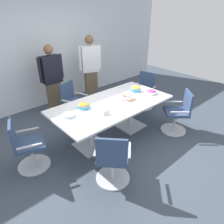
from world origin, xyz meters
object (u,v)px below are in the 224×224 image
at_px(snack_bowl_chips_yellow, 136,89).
at_px(plate_stack, 69,115).
at_px(person_standing_1, 91,68).
at_px(napkin_pile, 104,111).
at_px(office_chair_0, 74,104).
at_px(office_chair_3, 178,114).
at_px(person_standing_0, 52,80).
at_px(office_chair_4, 144,92).
at_px(snack_bowl_chips_orange, 84,106).
at_px(donut_platter, 127,98).
at_px(office_chair_2, 113,161).
at_px(snack_bowl_candy_mix, 151,92).
at_px(conference_table, 112,109).
at_px(office_chair_1, 27,147).

distance_m(snack_bowl_chips_yellow, plate_stack, 1.71).
xyz_separation_m(person_standing_1, napkin_pile, (-1.17, -1.93, -0.14)).
height_order(office_chair_0, office_chair_3, same).
bearing_deg(snack_bowl_chips_yellow, person_standing_0, 125.20).
distance_m(office_chair_4, snack_bowl_chips_yellow, 0.92).
bearing_deg(office_chair_4, snack_bowl_chips_yellow, 98.08).
bearing_deg(office_chair_0, office_chair_4, 138.17).
bearing_deg(office_chair_3, plate_stack, 109.41).
distance_m(snack_bowl_chips_orange, donut_platter, 0.93).
height_order(office_chair_0, plate_stack, office_chair_0).
bearing_deg(snack_bowl_chips_yellow, office_chair_2, -147.38).
height_order(office_chair_2, office_chair_4, same).
relative_size(person_standing_1, plate_stack, 8.57).
height_order(donut_platter, napkin_pile, napkin_pile).
relative_size(office_chair_2, snack_bowl_candy_mix, 3.97).
bearing_deg(office_chair_0, napkin_pile, 59.74).
relative_size(conference_table, snack_bowl_chips_yellow, 10.55).
height_order(office_chair_3, office_chair_4, same).
bearing_deg(plate_stack, snack_bowl_chips_yellow, 0.03).
bearing_deg(snack_bowl_chips_orange, office_chair_3, -30.79).
relative_size(conference_table, office_chair_4, 2.64).
relative_size(snack_bowl_chips_orange, snack_bowl_chips_yellow, 1.02).
relative_size(office_chair_2, snack_bowl_chips_yellow, 4.00).
xyz_separation_m(office_chair_0, person_standing_0, (-0.14, 0.64, 0.46)).
bearing_deg(snack_bowl_chips_orange, person_standing_1, 49.49).
bearing_deg(plate_stack, office_chair_1, 170.75).
bearing_deg(donut_platter, office_chair_0, 116.38).
relative_size(office_chair_0, snack_bowl_chips_yellow, 4.00).
xyz_separation_m(office_chair_1, plate_stack, (0.75, -0.12, 0.37)).
bearing_deg(snack_bowl_candy_mix, donut_platter, 164.59).
bearing_deg(person_standing_1, office_chair_3, 120.89).
distance_m(snack_bowl_chips_yellow, donut_platter, 0.47).
bearing_deg(conference_table, plate_stack, 173.63).
bearing_deg(snack_bowl_chips_orange, snack_bowl_candy_mix, -15.76).
bearing_deg(office_chair_2, donut_platter, 83.67).
relative_size(conference_table, office_chair_1, 2.64).
bearing_deg(person_standing_1, snack_bowl_chips_yellow, 113.25).
xyz_separation_m(office_chair_0, plate_stack, (-0.70, -0.99, 0.37)).
height_order(conference_table, snack_bowl_chips_orange, snack_bowl_chips_orange).
bearing_deg(person_standing_1, person_standing_0, 20.74).
bearing_deg(conference_table, office_chair_2, -131.76).
height_order(snack_bowl_chips_orange, plate_stack, snack_bowl_chips_orange).
relative_size(snack_bowl_chips_yellow, plate_stack, 1.09).
distance_m(office_chair_0, office_chair_1, 1.70).
bearing_deg(office_chair_1, snack_bowl_chips_yellow, 106.15).
distance_m(person_standing_0, napkin_pile, 1.96).
bearing_deg(office_chair_1, person_standing_0, 157.79).
xyz_separation_m(office_chair_2, office_chair_4, (2.40, 1.40, 0.00)).
bearing_deg(napkin_pile, person_standing_0, 88.41).
bearing_deg(plate_stack, donut_platter, -7.31).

